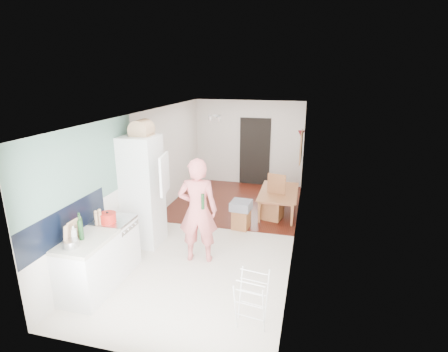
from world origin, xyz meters
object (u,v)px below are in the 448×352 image
at_px(dining_chair, 273,198).
at_px(drying_rack, 252,301).
at_px(stool, 241,219).
at_px(person, 198,202).
at_px(dining_table, 279,204).

bearing_deg(dining_chair, drying_rack, -74.81).
distance_m(stool, drying_rack, 3.04).
distance_m(person, stool, 1.79).
bearing_deg(drying_rack, person, 138.11).
relative_size(person, drying_rack, 2.99).
relative_size(dining_table, stool, 2.97).
height_order(dining_table, drying_rack, drying_rack).
distance_m(dining_table, drying_rack, 4.01).
bearing_deg(dining_table, person, 153.82).
height_order(dining_table, stool, dining_table).
xyz_separation_m(dining_table, stool, (-0.72, -1.06, -0.01)).
bearing_deg(stool, dining_table, 55.85).
distance_m(dining_table, stool, 1.28).
bearing_deg(dining_table, dining_chair, 161.13).
xyz_separation_m(dining_chair, drying_rack, (0.15, -3.63, -0.14)).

